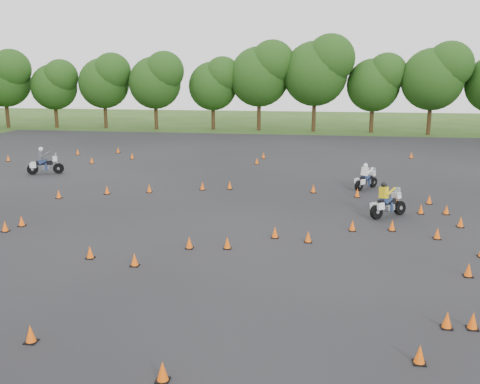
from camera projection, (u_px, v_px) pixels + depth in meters
The scene contains 7 objects.
ground at pixel (225, 244), 21.27m from camera, with size 140.00×140.00×0.00m, color #2D5119.
asphalt_pad at pixel (246, 206), 27.05m from camera, with size 62.00×62.00×0.00m, color black.
treeline at pixel (316, 90), 53.62m from camera, with size 87.07×32.74×11.01m.
traffic_cones at pixel (248, 210), 25.40m from camera, with size 36.72×32.88×0.45m.
rider_grey at pixel (45, 161), 35.23m from camera, with size 2.33×0.72×1.80m, color #3F4247, non-canonical shape.
rider_yellow at pixel (390, 200), 24.90m from camera, with size 2.17×0.67×1.68m, color gold, non-canonical shape.
rider_white at pixel (366, 176), 30.82m from camera, with size 1.98×0.61×1.53m, color silver, non-canonical shape.
Camera 1 is at (3.67, -19.94, 6.76)m, focal length 40.00 mm.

